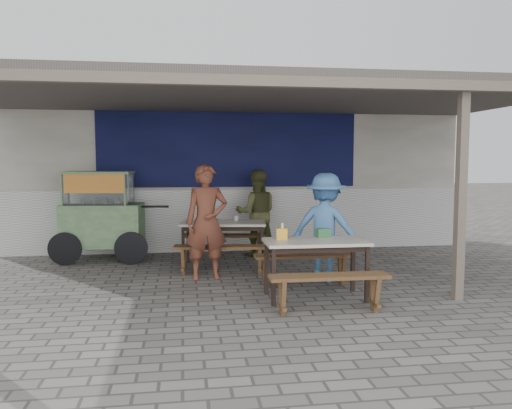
{
  "coord_description": "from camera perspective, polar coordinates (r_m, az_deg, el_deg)",
  "views": [
    {
      "loc": [
        -1.08,
        -6.69,
        1.75
      ],
      "look_at": [
        0.02,
        0.9,
        1.08
      ],
      "focal_mm": 35.0,
      "sensor_mm": 36.0,
      "label": 1
    }
  ],
  "objects": [
    {
      "name": "ground",
      "position": [
        7.0,
        0.91,
        -9.51
      ],
      "size": [
        60.0,
        60.0,
        0.0
      ],
      "primitive_type": "plane",
      "color": "slate",
      "rests_on": "ground"
    },
    {
      "name": "back_wall",
      "position": [
        10.33,
        -2.26,
        4.81
      ],
      "size": [
        9.0,
        1.28,
        3.5
      ],
      "color": "silver",
      "rests_on": "ground"
    },
    {
      "name": "warung_roof",
      "position": [
        7.73,
        -0.03,
        12.14
      ],
      "size": [
        9.0,
        4.21,
        2.81
      ],
      "color": "#4F4844",
      "rests_on": "ground"
    },
    {
      "name": "table_left",
      "position": [
        8.29,
        -3.75,
        -2.51
      ],
      "size": [
        1.46,
        0.91,
        0.75
      ],
      "rotation": [
        0.0,
        0.0,
        -0.13
      ],
      "color": "beige",
      "rests_on": "ground"
    },
    {
      "name": "bench_left_street",
      "position": [
        7.76,
        -3.95,
        -5.53
      ],
      "size": [
        1.5,
        0.47,
        0.45
      ],
      "rotation": [
        0.0,
        0.0,
        -0.13
      ],
      "color": "brown",
      "rests_on": "ground"
    },
    {
      "name": "bench_left_wall",
      "position": [
        8.92,
        -3.55,
        -4.15
      ],
      "size": [
        1.5,
        0.47,
        0.45
      ],
      "rotation": [
        0.0,
        0.0,
        -0.13
      ],
      "color": "brown",
      "rests_on": "ground"
    },
    {
      "name": "table_right",
      "position": [
        6.4,
        6.83,
        -4.8
      ],
      "size": [
        1.3,
        0.68,
        0.75
      ],
      "rotation": [
        0.0,
        0.0,
        -0.01
      ],
      "color": "beige",
      "rests_on": "ground"
    },
    {
      "name": "bench_right_street",
      "position": [
        5.87,
        8.36,
        -9.05
      ],
      "size": [
        1.4,
        0.3,
        0.45
      ],
      "rotation": [
        0.0,
        0.0,
        -0.01
      ],
      "color": "brown",
      "rests_on": "ground"
    },
    {
      "name": "bench_right_wall",
      "position": [
        7.07,
        5.51,
        -6.6
      ],
      "size": [
        1.4,
        0.3,
        0.45
      ],
      "rotation": [
        0.0,
        0.0,
        -0.01
      ],
      "color": "brown",
      "rests_on": "ground"
    },
    {
      "name": "vendor_cart",
      "position": [
        9.14,
        -17.24,
        -0.87
      ],
      "size": [
        2.01,
        0.88,
        1.57
      ],
      "rotation": [
        0.0,
        0.0,
        -0.08
      ],
      "color": "#84A46D",
      "rests_on": "ground"
    },
    {
      "name": "patron_street_side",
      "position": [
        7.42,
        -5.67,
        -2.0
      ],
      "size": [
        0.65,
        0.45,
        1.71
      ],
      "primitive_type": "imported",
      "rotation": [
        0.0,
        0.0,
        0.06
      ],
      "color": "brown",
      "rests_on": "ground"
    },
    {
      "name": "patron_wall_side",
      "position": [
        9.2,
        0.07,
        -0.98
      ],
      "size": [
        0.82,
        0.66,
        1.59
      ],
      "primitive_type": "imported",
      "rotation": [
        0.0,
        0.0,
        3.07
      ],
      "color": "brown",
      "rests_on": "ground"
    },
    {
      "name": "patron_right_table",
      "position": [
        7.34,
        7.94,
        -2.59
      ],
      "size": [
        1.18,
        1.03,
        1.58
      ],
      "primitive_type": "imported",
      "rotation": [
        0.0,
        0.0,
        2.6
      ],
      "color": "#4A82BE",
      "rests_on": "ground"
    },
    {
      "name": "tissue_box",
      "position": [
        6.47,
        3.02,
        -3.31
      ],
      "size": [
        0.17,
        0.17,
        0.14
      ],
      "primitive_type": "cube",
      "rotation": [
        0.0,
        0.0,
        -0.26
      ],
      "color": "yellow",
      "rests_on": "table_right"
    },
    {
      "name": "donation_box",
      "position": [
        6.64,
        7.67,
        -3.24
      ],
      "size": [
        0.19,
        0.14,
        0.12
      ],
      "primitive_type": "cube",
      "rotation": [
        0.0,
        0.0,
        0.12
      ],
      "color": "#316F3E",
      "rests_on": "table_right"
    },
    {
      "name": "condiment_jar",
      "position": [
        8.4,
        -2.3,
        -1.58
      ],
      "size": [
        0.07,
        0.07,
        0.08
      ],
      "primitive_type": "cylinder",
      "color": "silver",
      "rests_on": "table_left"
    },
    {
      "name": "condiment_bowl",
      "position": [
        8.25,
        -5.96,
        -1.87
      ],
      "size": [
        0.19,
        0.19,
        0.04
      ],
      "primitive_type": "imported",
      "rotation": [
        0.0,
        0.0,
        -0.13
      ],
      "color": "silver",
      "rests_on": "table_left"
    }
  ]
}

